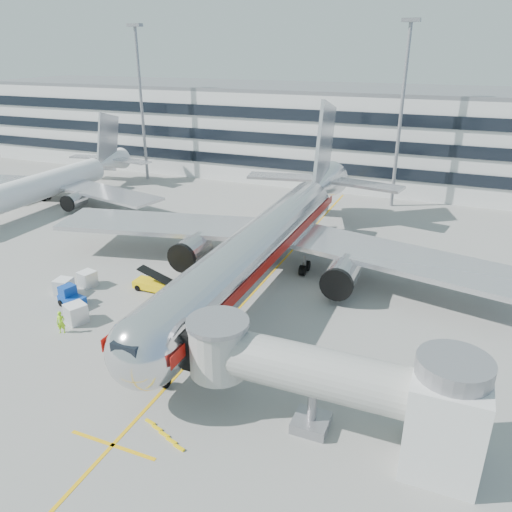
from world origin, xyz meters
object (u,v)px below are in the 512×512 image
at_px(main_jet, 269,238).
at_px(baggage_tug, 71,297).
at_px(cargo_container_left, 64,287).
at_px(cargo_container_front, 76,313).
at_px(ramp_worker, 61,322).
at_px(belt_loader, 156,285).
at_px(cargo_container_right, 87,279).

bearing_deg(main_jet, baggage_tug, -138.59).
height_order(cargo_container_left, cargo_container_front, cargo_container_front).
height_order(main_jet, ramp_worker, main_jet).
bearing_deg(belt_loader, cargo_container_left, -152.63).
height_order(belt_loader, ramp_worker, belt_loader).
bearing_deg(ramp_worker, main_jet, 28.94).
relative_size(baggage_tug, cargo_container_right, 1.57).
distance_m(main_jet, cargo_container_left, 20.35).
bearing_deg(cargo_container_right, main_jet, 29.63).
height_order(main_jet, cargo_container_front, main_jet).
distance_m(main_jet, ramp_worker, 20.83).
height_order(cargo_container_left, ramp_worker, ramp_worker).
bearing_deg(ramp_worker, belt_loader, 46.97).
distance_m(baggage_tug, cargo_container_right, 4.01).
relative_size(main_jet, ramp_worker, 26.09).
bearing_deg(belt_loader, cargo_container_right, -165.95).
bearing_deg(cargo_container_right, ramp_worker, -63.74).
relative_size(baggage_tug, cargo_container_left, 1.65).
height_order(main_jet, belt_loader, main_jet).
relative_size(belt_loader, cargo_container_right, 2.70).
height_order(main_jet, cargo_container_left, main_jet).
distance_m(belt_loader, baggage_tug, 7.84).
xyz_separation_m(belt_loader, cargo_container_left, (-7.73, -4.00, 0.15)).
relative_size(baggage_tug, ramp_worker, 1.41).
xyz_separation_m(main_jet, cargo_container_left, (-16.61, -11.23, -3.44)).
bearing_deg(ramp_worker, cargo_container_left, 104.48).
bearing_deg(main_jet, cargo_container_front, -128.46).
relative_size(cargo_container_right, cargo_container_front, 0.84).
bearing_deg(ramp_worker, baggage_tug, 96.65).
relative_size(cargo_container_right, ramp_worker, 0.90).
xyz_separation_m(baggage_tug, ramp_worker, (2.63, -4.10, 0.17)).
xyz_separation_m(baggage_tug, cargo_container_front, (2.55, -2.23, 0.04)).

